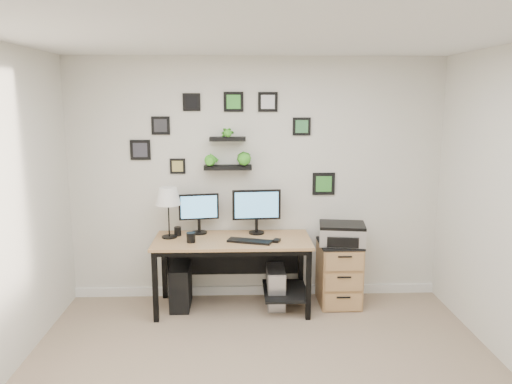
{
  "coord_description": "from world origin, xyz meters",
  "views": [
    {
      "loc": [
        -0.19,
        -3.3,
        2.17
      ],
      "look_at": [
        -0.01,
        1.83,
        1.2
      ],
      "focal_mm": 35.0,
      "sensor_mm": 36.0,
      "label": 1
    }
  ],
  "objects_px": {
    "pc_tower_grey": "(276,287)",
    "file_cabinet": "(339,273)",
    "pc_tower_black": "(181,286)",
    "printer": "(342,234)",
    "mug": "(191,237)",
    "table_lamp": "(168,197)",
    "monitor_left": "(199,211)",
    "monitor_right": "(257,208)",
    "desk": "(236,249)"
  },
  "relations": [
    {
      "from": "table_lamp",
      "to": "monitor_left",
      "type": "bearing_deg",
      "value": 25.26
    },
    {
      "from": "pc_tower_black",
      "to": "pc_tower_grey",
      "type": "xyz_separation_m",
      "value": [
        1.0,
        -0.01,
        -0.02
      ]
    },
    {
      "from": "mug",
      "to": "file_cabinet",
      "type": "xyz_separation_m",
      "value": [
        1.54,
        0.2,
        -0.46
      ]
    },
    {
      "from": "desk",
      "to": "table_lamp",
      "type": "relative_size",
      "value": 3.04
    },
    {
      "from": "table_lamp",
      "to": "mug",
      "type": "distance_m",
      "value": 0.48
    },
    {
      "from": "pc_tower_black",
      "to": "file_cabinet",
      "type": "xyz_separation_m",
      "value": [
        1.68,
        0.03,
        0.11
      ]
    },
    {
      "from": "table_lamp",
      "to": "printer",
      "type": "relative_size",
      "value": 1.03
    },
    {
      "from": "pc_tower_grey",
      "to": "monitor_left",
      "type": "bearing_deg",
      "value": 167.95
    },
    {
      "from": "monitor_left",
      "to": "monitor_right",
      "type": "xyz_separation_m",
      "value": [
        0.61,
        -0.02,
        0.03
      ]
    },
    {
      "from": "pc_tower_black",
      "to": "printer",
      "type": "distance_m",
      "value": 1.78
    },
    {
      "from": "pc_tower_black",
      "to": "mug",
      "type": "bearing_deg",
      "value": -51.52
    },
    {
      "from": "monitor_right",
      "to": "pc_tower_black",
      "type": "relative_size",
      "value": 1.14
    },
    {
      "from": "monitor_left",
      "to": "table_lamp",
      "type": "bearing_deg",
      "value": -154.74
    },
    {
      "from": "table_lamp",
      "to": "pc_tower_grey",
      "type": "height_order",
      "value": "table_lamp"
    },
    {
      "from": "mug",
      "to": "table_lamp",
      "type": "bearing_deg",
      "value": 142.55
    },
    {
      "from": "monitor_right",
      "to": "pc_tower_black",
      "type": "distance_m",
      "value": 1.15
    },
    {
      "from": "pc_tower_black",
      "to": "desk",
      "type": "bearing_deg",
      "value": -3.16
    },
    {
      "from": "pc_tower_grey",
      "to": "printer",
      "type": "relative_size",
      "value": 0.82
    },
    {
      "from": "monitor_left",
      "to": "monitor_right",
      "type": "relative_size",
      "value": 0.84
    },
    {
      "from": "monitor_right",
      "to": "printer",
      "type": "xyz_separation_m",
      "value": [
        0.89,
        -0.13,
        -0.25
      ]
    },
    {
      "from": "mug",
      "to": "pc_tower_black",
      "type": "distance_m",
      "value": 0.61
    },
    {
      "from": "monitor_left",
      "to": "table_lamp",
      "type": "relative_size",
      "value": 0.82
    },
    {
      "from": "desk",
      "to": "monitor_left",
      "type": "height_order",
      "value": "monitor_left"
    },
    {
      "from": "mug",
      "to": "file_cabinet",
      "type": "relative_size",
      "value": 0.15
    },
    {
      "from": "desk",
      "to": "pc_tower_black",
      "type": "relative_size",
      "value": 3.56
    },
    {
      "from": "monitor_left",
      "to": "mug",
      "type": "distance_m",
      "value": 0.39
    },
    {
      "from": "pc_tower_grey",
      "to": "printer",
      "type": "bearing_deg",
      "value": 1.41
    },
    {
      "from": "table_lamp",
      "to": "file_cabinet",
      "type": "height_order",
      "value": "table_lamp"
    },
    {
      "from": "pc_tower_black",
      "to": "file_cabinet",
      "type": "relative_size",
      "value": 0.67
    },
    {
      "from": "mug",
      "to": "printer",
      "type": "relative_size",
      "value": 0.19
    },
    {
      "from": "table_lamp",
      "to": "pc_tower_black",
      "type": "bearing_deg",
      "value": -9.21
    },
    {
      "from": "pc_tower_grey",
      "to": "mug",
      "type": "bearing_deg",
      "value": -169.96
    },
    {
      "from": "monitor_left",
      "to": "monitor_right",
      "type": "bearing_deg",
      "value": -2.18
    },
    {
      "from": "table_lamp",
      "to": "mug",
      "type": "relative_size",
      "value": 5.27
    },
    {
      "from": "mug",
      "to": "pc_tower_grey",
      "type": "distance_m",
      "value": 1.06
    },
    {
      "from": "pc_tower_grey",
      "to": "printer",
      "type": "distance_m",
      "value": 0.9
    },
    {
      "from": "monitor_right",
      "to": "table_lamp",
      "type": "relative_size",
      "value": 0.97
    },
    {
      "from": "monitor_left",
      "to": "mug",
      "type": "bearing_deg",
      "value": -100.14
    },
    {
      "from": "table_lamp",
      "to": "desk",
      "type": "bearing_deg",
      "value": -3.5
    },
    {
      "from": "pc_tower_black",
      "to": "printer",
      "type": "xyz_separation_m",
      "value": [
        1.69,
        0.0,
        0.55
      ]
    },
    {
      "from": "monitor_right",
      "to": "desk",
      "type": "bearing_deg",
      "value": -144.0
    },
    {
      "from": "pc_tower_grey",
      "to": "table_lamp",
      "type": "bearing_deg",
      "value": 178.38
    },
    {
      "from": "pc_tower_black",
      "to": "file_cabinet",
      "type": "bearing_deg",
      "value": 0.44
    },
    {
      "from": "mug",
      "to": "pc_tower_grey",
      "type": "relative_size",
      "value": 0.24
    },
    {
      "from": "mug",
      "to": "pc_tower_black",
      "type": "height_order",
      "value": "mug"
    },
    {
      "from": "pc_tower_grey",
      "to": "file_cabinet",
      "type": "bearing_deg",
      "value": 4.0
    },
    {
      "from": "table_lamp",
      "to": "file_cabinet",
      "type": "relative_size",
      "value": 0.78
    },
    {
      "from": "monitor_right",
      "to": "mug",
      "type": "distance_m",
      "value": 0.77
    },
    {
      "from": "monitor_right",
      "to": "pc_tower_grey",
      "type": "xyz_separation_m",
      "value": [
        0.2,
        -0.15,
        -0.83
      ]
    },
    {
      "from": "monitor_left",
      "to": "file_cabinet",
      "type": "relative_size",
      "value": 0.64
    }
  ]
}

